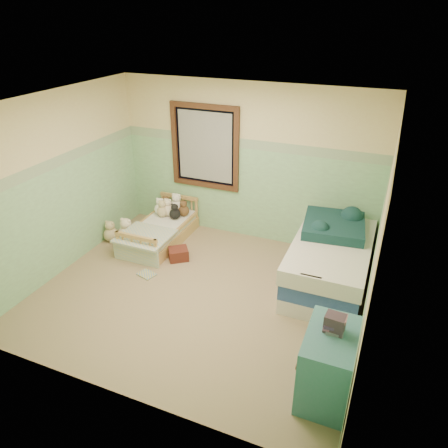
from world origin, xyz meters
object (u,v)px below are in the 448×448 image
at_px(toddler_bed_frame, 161,236).
at_px(plush_floor_tan, 111,234).
at_px(twin_bed_frame, 329,275).
at_px(red_pillow, 178,254).
at_px(dresser, 328,365).
at_px(floor_book, 147,274).
at_px(plush_floor_cream, 127,234).

height_order(toddler_bed_frame, plush_floor_tan, plush_floor_tan).
distance_m(twin_bed_frame, red_pillow, 2.23).
relative_size(toddler_bed_frame, plush_floor_tan, 5.89).
relative_size(twin_bed_frame, dresser, 2.54).
bearing_deg(floor_book, plush_floor_cream, 153.99).
bearing_deg(plush_floor_cream, dresser, -27.31).
xyz_separation_m(toddler_bed_frame, dresser, (3.05, -2.06, 0.28)).
relative_size(plush_floor_tan, red_pillow, 0.85).
bearing_deg(plush_floor_cream, floor_book, -41.91).
distance_m(plush_floor_cream, twin_bed_frame, 3.25).
bearing_deg(floor_book, twin_bed_frame, 34.88).
relative_size(plush_floor_cream, floor_book, 1.17).
relative_size(plush_floor_tan, twin_bed_frame, 0.13).
xyz_separation_m(dresser, floor_book, (-2.74, 1.11, -0.37)).
distance_m(twin_bed_frame, floor_book, 2.58).
height_order(red_pillow, floor_book, red_pillow).
bearing_deg(red_pillow, plush_floor_cream, 171.02).
bearing_deg(plush_floor_tan, floor_book, -31.11).
xyz_separation_m(plush_floor_cream, dresser, (3.55, -1.83, 0.24)).
height_order(toddler_bed_frame, plush_floor_cream, plush_floor_cream).
bearing_deg(red_pillow, plush_floor_tan, 176.53).
relative_size(toddler_bed_frame, twin_bed_frame, 0.75).
distance_m(toddler_bed_frame, floor_book, 1.00).
distance_m(dresser, red_pillow, 3.04).
height_order(plush_floor_cream, plush_floor_tan, plush_floor_cream).
distance_m(twin_bed_frame, dresser, 1.99).
distance_m(plush_floor_tan, twin_bed_frame, 3.51).
bearing_deg(twin_bed_frame, red_pillow, -172.92).
bearing_deg(plush_floor_tan, plush_floor_cream, 18.48).
relative_size(toddler_bed_frame, floor_book, 5.91).
xyz_separation_m(toddler_bed_frame, plush_floor_tan, (-0.75, -0.31, 0.03)).
bearing_deg(dresser, toddler_bed_frame, 146.03).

